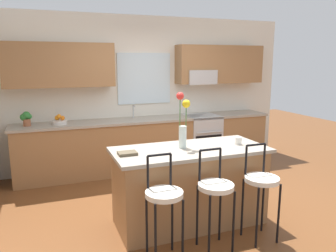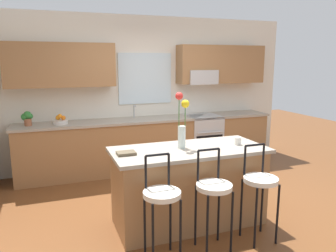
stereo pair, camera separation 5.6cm
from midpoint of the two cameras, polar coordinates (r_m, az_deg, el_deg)
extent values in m
plane|color=brown|center=(4.56, 3.87, -13.65)|extent=(14.00, 14.00, 0.00)
cube|color=silver|center=(6.10, -3.86, 5.87)|extent=(5.60, 0.12, 2.70)
cube|color=#996B42|center=(5.61, -17.79, 10.03)|extent=(1.71, 0.34, 0.70)
cube|color=#996B42|center=(6.42, 9.38, 10.49)|extent=(1.71, 0.34, 0.70)
cube|color=silver|center=(6.02, -3.70, 8.19)|extent=(0.98, 0.03, 0.90)
cube|color=#B7BABC|center=(6.20, 5.92, 8.43)|extent=(0.56, 0.36, 0.26)
cube|color=#996B42|center=(5.92, -2.76, -3.24)|extent=(4.50, 0.60, 0.88)
cube|color=#9E9384|center=(5.82, -2.80, 1.15)|extent=(4.56, 0.64, 0.04)
cube|color=#B7BABC|center=(5.76, -5.19, 0.51)|extent=(0.54, 0.38, 0.11)
cylinder|color=#B7BABC|center=(5.88, -5.62, 2.51)|extent=(0.02, 0.02, 0.22)
cylinder|color=#B7BABC|center=(5.81, -5.50, 3.50)|extent=(0.02, 0.12, 0.02)
cube|color=#B7BABC|center=(6.26, 6.19, -2.29)|extent=(0.60, 0.60, 0.92)
cube|color=black|center=(6.02, 7.42, -3.46)|extent=(0.52, 0.02, 0.40)
cylinder|color=#B7BABC|center=(5.93, 7.63, -1.11)|extent=(0.50, 0.02, 0.02)
cube|color=#996B42|center=(3.98, 4.02, -10.57)|extent=(1.72, 0.73, 0.88)
cube|color=#9E9384|center=(3.83, 4.12, -4.17)|extent=(1.80, 0.81, 0.04)
cylinder|color=black|center=(3.16, -2.08, -18.84)|extent=(0.02, 0.02, 0.66)
cylinder|color=black|center=(3.24, 2.69, -18.01)|extent=(0.02, 0.02, 0.66)
cylinder|color=black|center=(3.39, -3.56, -16.67)|extent=(0.02, 0.02, 0.66)
cylinder|color=black|center=(3.47, 0.90, -15.98)|extent=(0.02, 0.02, 0.66)
cylinder|color=silver|center=(3.16, -0.52, -11.68)|extent=(0.36, 0.36, 0.05)
cylinder|color=black|center=(3.18, -3.36, -7.98)|extent=(0.02, 0.02, 0.32)
cylinder|color=black|center=(3.25, 0.63, -7.53)|extent=(0.02, 0.02, 0.32)
cylinder|color=black|center=(3.16, -1.36, -5.02)|extent=(0.23, 0.02, 0.02)
cylinder|color=black|center=(3.35, 7.32, -17.09)|extent=(0.02, 0.02, 0.66)
cylinder|color=black|center=(3.47, 11.45, -16.17)|extent=(0.02, 0.02, 0.66)
cylinder|color=black|center=(3.56, 5.26, -15.22)|extent=(0.02, 0.02, 0.66)
cylinder|color=black|center=(3.68, 9.19, -14.45)|extent=(0.02, 0.02, 0.66)
cylinder|color=silver|center=(3.37, 8.48, -10.31)|extent=(0.36, 0.36, 0.05)
cylinder|color=black|center=(3.37, 5.70, -6.90)|extent=(0.02, 0.02, 0.32)
cylinder|color=black|center=(3.47, 9.21, -6.43)|extent=(0.02, 0.02, 0.32)
cylinder|color=black|center=(3.37, 7.55, -4.08)|extent=(0.23, 0.02, 0.02)
cylinder|color=black|center=(3.61, 15.38, -15.21)|extent=(0.02, 0.02, 0.66)
cylinder|color=black|center=(3.76, 18.84, -14.31)|extent=(0.02, 0.02, 0.66)
cylinder|color=black|center=(3.81, 12.98, -13.64)|extent=(0.02, 0.02, 0.66)
cylinder|color=black|center=(3.96, 16.35, -12.87)|extent=(0.02, 0.02, 0.66)
cylinder|color=silver|center=(3.65, 16.19, -8.93)|extent=(0.36, 0.36, 0.05)
cylinder|color=black|center=(3.63, 13.59, -5.82)|extent=(0.02, 0.02, 0.32)
cylinder|color=black|center=(3.76, 16.57, -5.38)|extent=(0.02, 0.02, 0.32)
cylinder|color=black|center=(3.65, 15.24, -3.19)|extent=(0.23, 0.02, 0.02)
cylinder|color=silver|center=(3.80, 2.81, -1.93)|extent=(0.09, 0.09, 0.26)
cylinder|color=#3D722D|center=(3.80, 3.40, 0.60)|extent=(0.01, 0.01, 0.44)
sphere|color=yellow|center=(3.77, 3.44, 3.86)|extent=(0.09, 0.09, 0.09)
cylinder|color=#3D722D|center=(3.75, 2.34, 1.20)|extent=(0.01, 0.01, 0.53)
sphere|color=red|center=(3.71, 2.37, 5.22)|extent=(0.09, 0.09, 0.09)
cylinder|color=silver|center=(4.07, 12.37, -2.54)|extent=(0.08, 0.08, 0.09)
cube|color=brown|center=(3.59, -6.82, -4.70)|extent=(0.20, 0.15, 0.03)
cylinder|color=silver|center=(5.56, -17.89, 0.67)|extent=(0.24, 0.24, 0.06)
sphere|color=orange|center=(5.55, -17.37, 1.37)|extent=(0.07, 0.07, 0.07)
sphere|color=orange|center=(5.59, -18.23, 1.39)|extent=(0.08, 0.08, 0.08)
sphere|color=orange|center=(5.54, -17.95, 1.64)|extent=(0.07, 0.07, 0.07)
cylinder|color=#9E5B3D|center=(5.56, -22.80, 0.60)|extent=(0.11, 0.11, 0.11)
sphere|color=#2D7A33|center=(5.54, -22.89, 1.77)|extent=(0.12, 0.12, 0.12)
sphere|color=#2D7A33|center=(5.56, -23.27, 1.45)|extent=(0.11, 0.11, 0.11)
sphere|color=#2D7A33|center=(5.53, -22.47, 1.58)|extent=(0.08, 0.08, 0.08)
camera|label=1|loc=(0.03, -89.66, 0.07)|focal=35.22mm
camera|label=2|loc=(0.03, 90.34, -0.07)|focal=35.22mm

